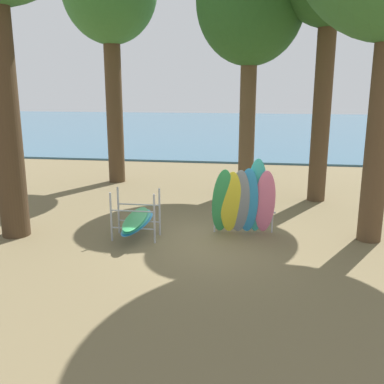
{
  "coord_description": "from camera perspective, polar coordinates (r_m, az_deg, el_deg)",
  "views": [
    {
      "loc": [
        0.99,
        -10.41,
        3.86
      ],
      "look_at": [
        -0.61,
        0.64,
        1.1
      ],
      "focal_mm": 41.4,
      "sensor_mm": 36.0,
      "label": 1
    }
  ],
  "objects": [
    {
      "name": "ground_plane",
      "position": [
        11.14,
        2.64,
        -6.39
      ],
      "size": [
        80.0,
        80.0,
        0.0
      ],
      "primitive_type": "plane",
      "color": "brown"
    },
    {
      "name": "board_storage_rack",
      "position": [
        11.33,
        -7.12,
        -3.63
      ],
      "size": [
        1.15,
        2.13,
        1.25
      ],
      "color": "#9EA0A5",
      "rests_on": "ground"
    },
    {
      "name": "leaning_board_pile",
      "position": [
        11.32,
        6.69,
        -1.2
      ],
      "size": [
        1.72,
        1.07,
        2.11
      ],
      "color": "#339E56",
      "rests_on": "ground"
    },
    {
      "name": "tree_far_left_back",
      "position": [
        16.01,
        7.57,
        22.84
      ],
      "size": [
        3.63,
        3.63,
        8.58
      ],
      "color": "brown",
      "rests_on": "ground"
    },
    {
      "name": "lake_water",
      "position": [
        39.66,
        6.84,
        8.26
      ],
      "size": [
        80.0,
        36.0,
        0.1
      ],
      "primitive_type": "cube",
      "color": "#38607A",
      "rests_on": "ground"
    }
  ]
}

